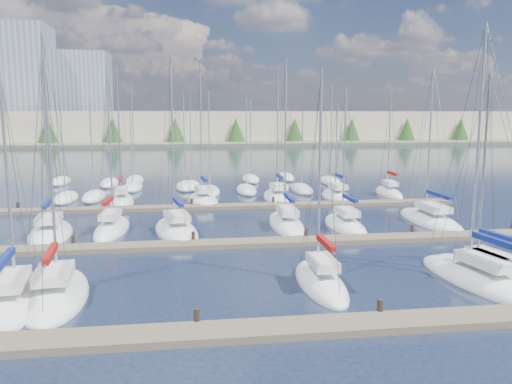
{
  "coord_description": "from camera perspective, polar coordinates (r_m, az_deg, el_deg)",
  "views": [
    {
      "loc": [
        -4.19,
        -17.03,
        8.84
      ],
      "look_at": [
        0.0,
        14.0,
        4.0
      ],
      "focal_mm": 35.0,
      "sensor_mm": 36.0,
      "label": 1
    }
  ],
  "objects": [
    {
      "name": "dock_near",
      "position": [
        21.35,
        4.47,
        -15.26
      ],
      "size": [
        44.0,
        1.93,
        1.1
      ],
      "color": "#6B5E4C",
      "rests_on": "ground"
    },
    {
      "name": "sailboat_h",
      "position": [
        40.1,
        -22.42,
        -4.37
      ],
      "size": [
        3.95,
        8.22,
        13.32
      ],
      "rotation": [
        0.0,
        0.0,
        0.12
      ],
      "color": "white",
      "rests_on": "ground"
    },
    {
      "name": "sailboat_b",
      "position": [
        26.56,
        -25.99,
        -11.18
      ],
      "size": [
        3.55,
        8.59,
        11.61
      ],
      "rotation": [
        0.0,
        0.0,
        0.12
      ],
      "color": "white",
      "rests_on": "ground"
    },
    {
      "name": "sailboat_j",
      "position": [
        38.5,
        -9.1,
        -4.32
      ],
      "size": [
        4.49,
        8.86,
        14.13
      ],
      "rotation": [
        0.0,
        0.0,
        0.19
      ],
      "color": "white",
      "rests_on": "ground"
    },
    {
      "name": "dock_far",
      "position": [
        48.02,
        -2.56,
        -1.65
      ],
      "size": [
        44.0,
        1.93,
        1.1
      ],
      "color": "#6B5E4C",
      "rests_on": "ground"
    },
    {
      "name": "sailboat_c",
      "position": [
        26.7,
        -21.85,
        -10.8
      ],
      "size": [
        3.87,
        8.28,
        13.36
      ],
      "rotation": [
        0.0,
        0.0,
        0.11
      ],
      "color": "white",
      "rests_on": "ground"
    },
    {
      "name": "sailboat_k",
      "position": [
        40.24,
        3.48,
        -3.65
      ],
      "size": [
        2.81,
        9.34,
        13.98
      ],
      "rotation": [
        0.0,
        0.0,
        -0.03
      ],
      "color": "white",
      "rests_on": "ground"
    },
    {
      "name": "ground",
      "position": [
        77.65,
        -4.55,
        2.22
      ],
      "size": [
        400.0,
        400.0,
        0.0
      ],
      "primitive_type": "plane",
      "color": "#1E273D",
      "rests_on": "ground"
    },
    {
      "name": "sailboat_p",
      "position": [
        53.45,
        2.53,
        -0.54
      ],
      "size": [
        3.21,
        8.89,
        14.77
      ],
      "rotation": [
        0.0,
        0.0,
        -0.03
      ],
      "color": "white",
      "rests_on": "ground"
    },
    {
      "name": "sailboat_r",
      "position": [
        57.93,
        14.94,
        -0.1
      ],
      "size": [
        2.67,
        7.4,
        12.14
      ],
      "rotation": [
        0.0,
        0.0,
        -0.08
      ],
      "color": "white",
      "rests_on": "ground"
    },
    {
      "name": "sailboat_i",
      "position": [
        40.08,
        -16.14,
        -4.02
      ],
      "size": [
        2.66,
        8.14,
        13.25
      ],
      "rotation": [
        0.0,
        0.0,
        -0.05
      ],
      "color": "white",
      "rests_on": "ground"
    },
    {
      "name": "shoreline",
      "position": [
        167.05,
        -10.93,
        8.15
      ],
      "size": [
        400.0,
        60.0,
        38.0
      ],
      "color": "#666B51",
      "rests_on": "ground"
    },
    {
      "name": "sailboat_d",
      "position": [
        26.74,
        7.38,
        -10.16
      ],
      "size": [
        2.22,
        7.1,
        11.88
      ],
      "rotation": [
        0.0,
        0.0,
        -0.0
      ],
      "color": "white",
      "rests_on": "ground"
    },
    {
      "name": "sailboat_l",
      "position": [
        40.29,
        10.14,
        -3.77
      ],
      "size": [
        2.55,
        7.6,
        11.68
      ],
      "rotation": [
        0.0,
        0.0,
        0.01
      ],
      "color": "white",
      "rests_on": "ground"
    },
    {
      "name": "sailboat_q",
      "position": [
        54.21,
        9.24,
        -0.53
      ],
      "size": [
        2.76,
        7.35,
        10.81
      ],
      "rotation": [
        0.0,
        0.0,
        0.03
      ],
      "color": "white",
      "rests_on": "ground"
    },
    {
      "name": "sailboat_n",
      "position": [
        52.63,
        -15.08,
        -0.97
      ],
      "size": [
        3.17,
        8.06,
        14.21
      ],
      "rotation": [
        0.0,
        0.0,
        0.1
      ],
      "color": "white",
      "rests_on": "ground"
    },
    {
      "name": "dock_mid",
      "position": [
        34.42,
        -0.45,
        -5.83
      ],
      "size": [
        44.0,
        1.93,
        1.1
      ],
      "color": "#6B5E4C",
      "rests_on": "ground"
    },
    {
      "name": "sailboat_m",
      "position": [
        44.0,
        19.26,
        -3.07
      ],
      "size": [
        3.14,
        9.83,
        13.43
      ],
      "rotation": [
        0.0,
        0.0,
        -0.01
      ],
      "color": "white",
      "rests_on": "ground"
    },
    {
      "name": "distant_boats",
      "position": [
        61.39,
        -7.76,
        0.7
      ],
      "size": [
        36.93,
        20.75,
        13.3
      ],
      "color": "#9EA0A5",
      "rests_on": "ground"
    },
    {
      "name": "sailboat_e",
      "position": [
        29.42,
        24.14,
        -9.12
      ],
      "size": [
        4.2,
        9.39,
        14.26
      ],
      "rotation": [
        0.0,
        0.0,
        0.15
      ],
      "color": "white",
      "rests_on": "ground"
    },
    {
      "name": "sailboat_o",
      "position": [
        51.46,
        -6.07,
        -0.94
      ],
      "size": [
        3.73,
        8.19,
        14.79
      ],
      "rotation": [
        0.0,
        0.0,
        0.11
      ],
      "color": "white",
      "rests_on": "ground"
    },
    {
      "name": "sailboat_f",
      "position": [
        30.36,
        24.76,
        -8.61
      ],
      "size": [
        3.79,
        8.37,
        11.73
      ],
      "rotation": [
        0.0,
        0.0,
        0.2
      ],
      "color": "white",
      "rests_on": "ground"
    }
  ]
}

